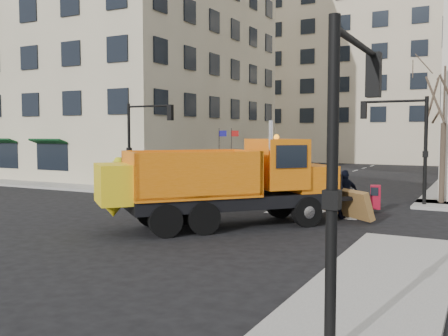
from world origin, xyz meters
The scene contains 16 objects.
ground centered at (0.00, 0.00, 0.00)m, with size 120.00×120.00×0.00m, color black.
sidewalk_back centered at (0.00, 8.50, 0.07)m, with size 64.00×5.00×0.15m, color gray.
sidewalk_near_right centered at (9.00, -6.00, 0.07)m, with size 3.00×14.00×0.15m, color gray.
building_left centered at (-20.00, 20.00, 13.00)m, with size 24.00×22.00×26.00m, color tan.
building_far centered at (0.00, 52.00, 12.00)m, with size 30.00×18.00×24.00m, color #C0B093.
traffic_light_left centered at (-8.00, 7.50, 2.70)m, with size 0.18×0.18×5.40m, color black.
traffic_light_right centered at (8.50, 9.50, 2.70)m, with size 0.18×0.18×5.40m, color black.
traffic_light_near centered at (9.00, -9.00, 2.70)m, with size 0.18×0.18×5.40m, color black.
crowd_barriers centered at (-0.75, 7.60, 0.55)m, with size 12.60×0.60×1.10m, color #9EA0A5, non-canonical shape.
street_tree centered at (9.20, 10.50, 3.75)m, with size 3.00×3.00×7.50m, color #382B21, non-canonical shape.
plow_truck centered at (2.17, 0.34, 1.82)m, with size 9.07×9.75×4.09m.
cop_a centered at (5.33, 5.64, 0.90)m, with size 0.65×0.43×1.79m, color black.
cop_b centered at (5.48, 4.32, 0.96)m, with size 0.93×0.73×1.92m, color black.
cop_c centered at (5.80, 4.79, 1.02)m, with size 1.20×0.50×2.04m, color black.
worker centered at (-8.37, 6.95, 1.17)m, with size 1.32×0.76×2.04m, color #CBCB17.
newspaper_box centered at (6.68, 6.78, 0.70)m, with size 0.45×0.40×1.10m, color maroon.
Camera 1 is at (11.06, -16.51, 3.62)m, focal length 40.00 mm.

